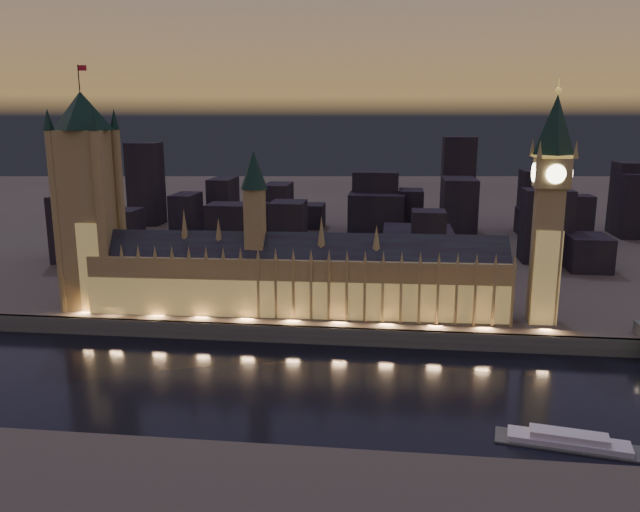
# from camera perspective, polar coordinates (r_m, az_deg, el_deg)

# --- Properties ---
(ground_plane) EXTENTS (2000.00, 2000.00, 0.00)m
(ground_plane) POSITION_cam_1_polar(r_m,az_deg,el_deg) (250.93, -2.65, -11.24)
(ground_plane) COLOR black
(ground_plane) RESTS_ON ground
(north_bank) EXTENTS (2000.00, 960.00, 8.00)m
(north_bank) POSITION_cam_1_polar(r_m,az_deg,el_deg) (753.63, 3.76, 5.17)
(north_bank) COLOR #423636
(north_bank) RESTS_ON ground
(embankment_wall) EXTENTS (2000.00, 2.50, 8.00)m
(embankment_wall) POSITION_cam_1_polar(r_m,az_deg,el_deg) (287.07, -1.33, -7.22)
(embankment_wall) COLOR #414549
(embankment_wall) RESTS_ON ground
(palace_of_westminster) EXTENTS (202.00, 26.68, 78.00)m
(palace_of_westminster) POSITION_cam_1_polar(r_m,az_deg,el_deg) (301.26, -2.32, -1.82)
(palace_of_westminster) COLOR olive
(palace_of_westminster) RESTS_ON north_bank
(victoria_tower) EXTENTS (31.68, 31.68, 117.20)m
(victoria_tower) POSITION_cam_1_polar(r_m,az_deg,el_deg) (325.97, -20.46, 5.60)
(victoria_tower) COLOR olive
(victoria_tower) RESTS_ON north_bank
(elizabeth_tower) EXTENTS (18.00, 18.00, 109.50)m
(elizabeth_tower) POSITION_cam_1_polar(r_m,az_deg,el_deg) (298.39, 20.32, 5.61)
(elizabeth_tower) COLOR olive
(elizabeth_tower) RESTS_ON north_bank
(river_boat) EXTENTS (45.64, 18.22, 4.50)m
(river_boat) POSITION_cam_1_polar(r_m,az_deg,el_deg) (219.40, 21.76, -15.43)
(river_boat) COLOR #414549
(river_boat) RESTS_ON ground
(city_backdrop) EXTENTS (448.49, 215.63, 77.51)m
(city_backdrop) POSITION_cam_1_polar(r_m,az_deg,el_deg) (478.19, 6.82, 3.92)
(city_backdrop) COLOR black
(city_backdrop) RESTS_ON north_bank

